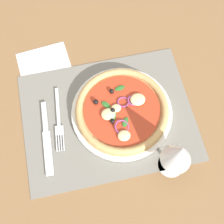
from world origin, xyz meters
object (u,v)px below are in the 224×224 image
(pizza, at_px, (122,111))
(fork, at_px, (59,122))
(knife, at_px, (47,138))
(wine_glass, at_px, (179,154))
(napkin, at_px, (45,66))
(plate, at_px, (122,113))

(pizza, xyz_separation_m, fork, (0.17, -0.01, -0.02))
(knife, relative_size, wine_glass, 1.35)
(napkin, bearing_deg, plate, 133.36)
(fork, distance_m, knife, 0.05)
(fork, height_order, napkin, fork)
(plate, height_order, napkin, plate)
(wine_glass, distance_m, napkin, 0.45)
(knife, height_order, wine_glass, wine_glass)
(fork, bearing_deg, napkin, -170.51)
(knife, bearing_deg, fork, 138.04)
(wine_glass, bearing_deg, fork, -33.65)
(plate, height_order, fork, plate)
(knife, bearing_deg, pizza, 99.76)
(fork, xyz_separation_m, wine_glass, (-0.26, 0.17, 0.10))
(pizza, relative_size, wine_glass, 1.64)
(wine_glass, bearing_deg, pizza, -60.93)
(pizza, relative_size, napkin, 1.70)
(pizza, height_order, napkin, pizza)
(pizza, relative_size, knife, 1.22)
(knife, distance_m, wine_glass, 0.33)
(plate, distance_m, knife, 0.21)
(plate, height_order, pizza, pizza)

